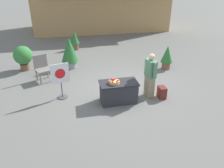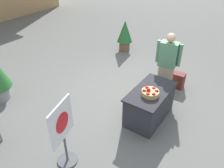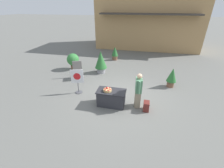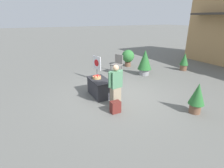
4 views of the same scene
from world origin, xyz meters
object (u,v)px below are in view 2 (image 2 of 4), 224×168
object	(u,v)px
person_visitor	(167,64)
display_table	(150,104)
backpack	(178,80)
poster_board	(63,132)
apple_basket	(150,93)
potted_plant_near_right	(125,34)

from	to	relation	value
person_visitor	display_table	bearing A→B (deg)	0.00
person_visitor	backpack	distance (m)	0.75
person_visitor	poster_board	world-z (taller)	person_visitor
display_table	person_visitor	xyz separation A→B (m)	(1.15, 0.14, 0.44)
person_visitor	apple_basket	bearing A→B (deg)	1.22
backpack	potted_plant_near_right	bearing A→B (deg)	62.65
apple_basket	display_table	bearing A→B (deg)	16.65
apple_basket	potted_plant_near_right	size ratio (longest dim) A/B	0.32
person_visitor	backpack	xyz separation A→B (m)	(0.40, -0.22, -0.59)
backpack	person_visitor	bearing A→B (deg)	151.42
person_visitor	poster_board	distance (m)	3.07
backpack	poster_board	bearing A→B (deg)	167.78
backpack	potted_plant_near_right	world-z (taller)	potted_plant_near_right
potted_plant_near_right	apple_basket	bearing A→B (deg)	-140.88
display_table	potted_plant_near_right	bearing A→B (deg)	40.12
backpack	poster_board	distance (m)	3.54
potted_plant_near_right	display_table	bearing A→B (deg)	-139.88
person_visitor	potted_plant_near_right	distance (m)	2.79
display_table	poster_board	xyz separation A→B (m)	(-1.88, 0.66, 0.34)
apple_basket	potted_plant_near_right	world-z (taller)	potted_plant_near_right
person_visitor	poster_board	size ratio (longest dim) A/B	1.24
display_table	apple_basket	world-z (taller)	apple_basket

